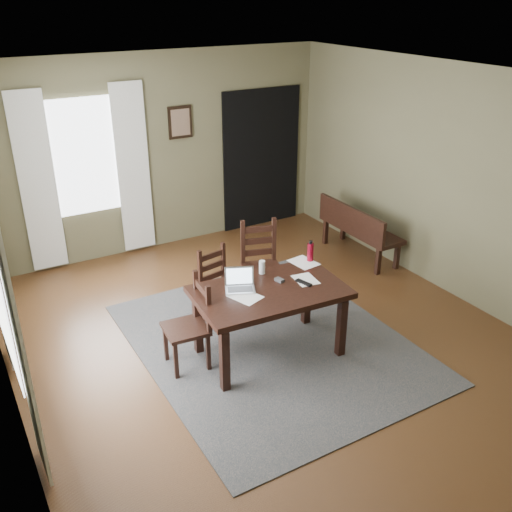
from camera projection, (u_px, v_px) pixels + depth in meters
ground at (270, 343)px, 6.06m from camera, size 5.00×6.00×0.01m
room_shell at (272, 180)px, 5.29m from camera, size 5.02×6.02×2.71m
rug at (270, 342)px, 6.06m from camera, size 2.60×3.20×0.01m
dining_table at (270, 298)px, 5.61m from camera, size 1.53×0.99×0.74m
chair_end at (190, 325)px, 5.53m from camera, size 0.44×0.44×0.93m
chair_back_left at (219, 287)px, 6.28m from camera, size 0.45×0.45×0.87m
chair_back_right at (261, 265)px, 6.64m from camera, size 0.54×0.54×1.00m
bench at (357, 226)px, 7.81m from camera, size 0.43×1.34×0.76m
laptop at (240, 283)px, 5.58m from camera, size 0.36×0.33×0.20m
computer_mouse at (279, 280)px, 5.72m from camera, size 0.07×0.10×0.03m
tv_remote at (304, 283)px, 5.68m from camera, size 0.10×0.19×0.02m
drinking_glass at (262, 267)px, 5.86m from camera, size 0.08×0.08×0.14m
water_bottle at (310, 252)px, 6.11m from camera, size 0.09×0.09×0.23m
paper_a at (245, 297)px, 5.44m from camera, size 0.31×0.35×0.00m
paper_b at (305, 280)px, 5.75m from camera, size 0.24×0.29×0.00m
paper_d at (304, 262)px, 6.11m from camera, size 0.26×0.33×0.00m
window_back at (84, 157)px, 7.30m from camera, size 1.00×0.01×1.50m
curtain_left_near at (19, 342)px, 3.95m from camera, size 0.03×0.48×2.30m
curtain_back_left at (38, 184)px, 7.11m from camera, size 0.44×0.03×2.30m
curtain_back_right at (133, 169)px, 7.67m from camera, size 0.44×0.03×2.30m
framed_picture at (180, 122)px, 7.79m from camera, size 0.34×0.03×0.44m
doorway_back at (262, 159)px, 8.68m from camera, size 1.30×0.03×2.10m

